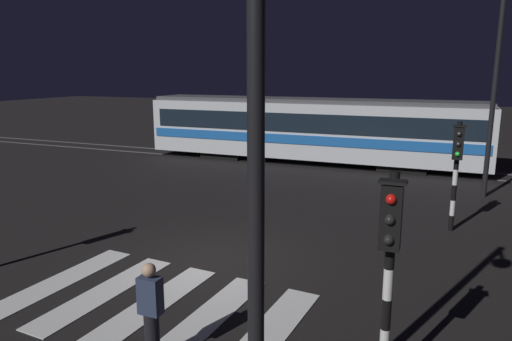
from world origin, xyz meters
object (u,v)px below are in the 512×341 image
object	(u,v)px
tram	(309,129)
pedestrian_waiting_at_kerb	(151,313)
street_lamp_near_kerb	(246,79)
street_lamp_trackside_right	(498,59)
traffic_light_corner_far_right	(457,160)
traffic_light_corner_near_right	(389,251)

from	to	relation	value
tram	pedestrian_waiting_at_kerb	xyz separation A→B (m)	(2.47, -17.21, -0.87)
street_lamp_near_kerb	pedestrian_waiting_at_kerb	world-z (taller)	street_lamp_near_kerb
street_lamp_trackside_right	pedestrian_waiting_at_kerb	xyz separation A→B (m)	(-5.42, -13.08, -4.10)
street_lamp_near_kerb	tram	world-z (taller)	street_lamp_near_kerb
traffic_light_corner_far_right	street_lamp_trackside_right	size ratio (longest dim) A/B	0.40
street_lamp_near_kerb	pedestrian_waiting_at_kerb	bearing A→B (deg)	146.38
traffic_light_corner_near_right	street_lamp_trackside_right	size ratio (longest dim) A/B	0.41
traffic_light_corner_near_right	pedestrian_waiting_at_kerb	distance (m)	3.75
traffic_light_corner_near_right	street_lamp_trackside_right	xyz separation A→B (m)	(1.97, 12.33, 2.83)
street_lamp_near_kerb	tram	bearing A→B (deg)	104.29
traffic_light_corner_far_right	traffic_light_corner_near_right	world-z (taller)	traffic_light_corner_near_right
street_lamp_near_kerb	street_lamp_trackside_right	xyz separation A→B (m)	(3.11, 14.61, 0.47)
traffic_light_corner_far_right	traffic_light_corner_near_right	bearing A→B (deg)	-96.31
traffic_light_corner_far_right	tram	xyz separation A→B (m)	(-6.79, 8.53, -0.36)
tram	traffic_light_corner_far_right	bearing A→B (deg)	-51.47
street_lamp_trackside_right	tram	bearing A→B (deg)	152.36
street_lamp_trackside_right	traffic_light_corner_far_right	bearing A→B (deg)	-103.96
traffic_light_corner_near_right	street_lamp_near_kerb	distance (m)	3.48
traffic_light_corner_far_right	pedestrian_waiting_at_kerb	distance (m)	9.78
traffic_light_corner_far_right	street_lamp_trackside_right	world-z (taller)	street_lamp_trackside_right
traffic_light_corner_far_right	street_lamp_trackside_right	bearing A→B (deg)	76.04
traffic_light_corner_far_right	tram	distance (m)	10.91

